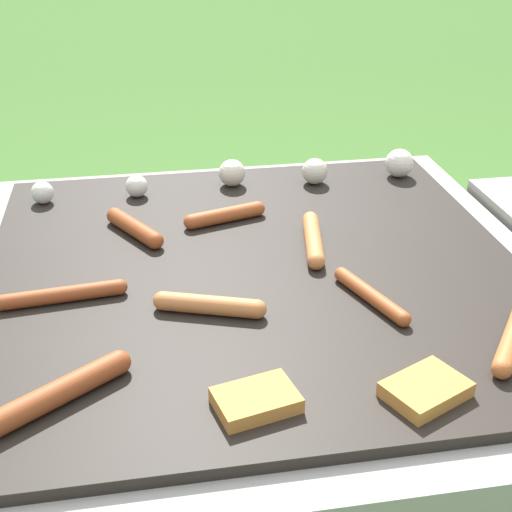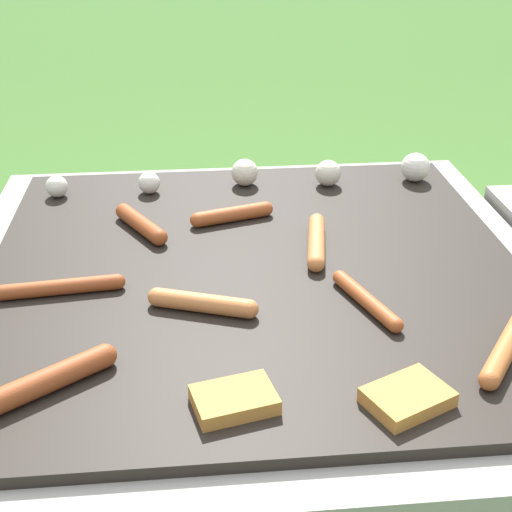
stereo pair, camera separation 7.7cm
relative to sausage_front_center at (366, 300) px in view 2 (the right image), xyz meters
The scene contains 13 objects.
ground_plane 0.50m from the sausage_front_center, 137.92° to the left, with size 14.00×14.00×0.00m, color #3D6628.
grill 0.31m from the sausage_front_center, 137.92° to the left, with size 1.00×1.00×0.45m.
sausage_front_center is the anchor object (origin of this frame).
sausage_mid_left 0.47m from the sausage_front_center, behind, with size 0.20×0.04×0.02m.
sausage_back_right 0.47m from the sausage_front_center, 160.39° to the right, with size 0.17×0.13×0.03m.
sausage_back_left 0.24m from the sausage_front_center, behind, with size 0.16×0.07×0.03m.
sausage_front_right 0.20m from the sausage_front_center, 102.58° to the left, with size 0.06×0.18×0.03m.
sausage_back_center 0.36m from the sausage_front_center, 119.63° to the left, with size 0.16×0.07×0.03m.
sausage_front_left 0.21m from the sausage_front_center, 42.77° to the right, with size 0.12×0.15×0.03m.
sausage_mid_right 0.45m from the sausage_front_center, 140.21° to the left, with size 0.10×0.15×0.03m.
bread_slice_center 0.30m from the sausage_front_center, 135.49° to the right, with size 0.11×0.09×0.02m.
bread_slice_left 0.22m from the sausage_front_center, 90.28° to the right, with size 0.12×0.11×0.02m.
mushroom_row 0.48m from the sausage_front_center, 97.70° to the left, with size 0.79×0.07×0.06m.
Camera 2 is at (-0.10, -1.02, 1.02)m, focal length 50.00 mm.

